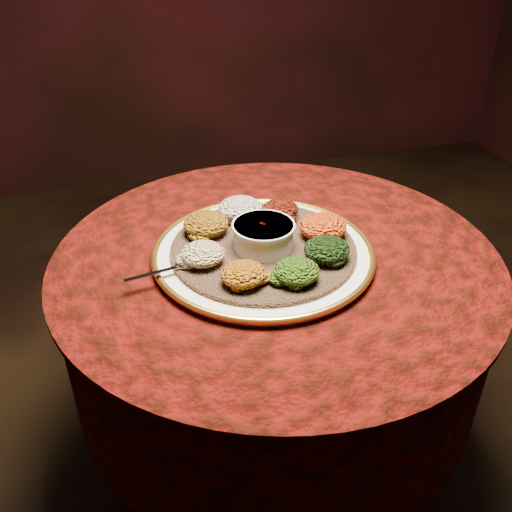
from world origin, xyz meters
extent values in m
plane|color=black|center=(0.00, 0.00, 0.00)|extent=(4.00, 4.00, 0.00)
cylinder|color=black|center=(0.00, 0.00, 0.02)|extent=(0.44, 0.44, 0.04)
cylinder|color=black|center=(0.00, 0.00, 0.34)|extent=(0.12, 0.12, 0.68)
cylinder|color=black|center=(0.00, 0.00, 0.70)|extent=(0.80, 0.80, 0.04)
cylinder|color=#470906|center=(0.00, 0.00, 0.56)|extent=(0.93, 0.93, 0.34)
cylinder|color=#470906|center=(0.00, 0.00, 0.73)|extent=(0.96, 0.96, 0.01)
cylinder|color=white|center=(-0.03, -0.01, 0.74)|extent=(0.56, 0.56, 0.02)
torus|color=gold|center=(-0.03, -0.01, 0.75)|extent=(0.47, 0.47, 0.01)
cylinder|color=brown|center=(-0.03, -0.01, 0.76)|extent=(0.51, 0.51, 0.01)
cylinder|color=silver|center=(-0.03, -0.01, 0.79)|extent=(0.12, 0.12, 0.05)
cylinder|color=silver|center=(-0.03, -0.01, 0.81)|extent=(0.13, 0.13, 0.01)
cylinder|color=#620407|center=(-0.03, -0.01, 0.81)|extent=(0.10, 0.10, 0.01)
ellipsoid|color=silver|center=(-0.19, -0.03, 0.77)|extent=(0.05, 0.03, 0.01)
cube|color=silver|center=(-0.26, -0.05, 0.77)|extent=(0.12, 0.03, 0.00)
ellipsoid|color=silver|center=(-0.05, 0.13, 0.79)|extent=(0.10, 0.09, 0.05)
ellipsoid|color=black|center=(0.04, 0.11, 0.78)|extent=(0.08, 0.08, 0.04)
ellipsoid|color=#BD7B0F|center=(0.10, 0.00, 0.79)|extent=(0.10, 0.10, 0.05)
ellipsoid|color=black|center=(0.08, -0.08, 0.78)|extent=(0.09, 0.09, 0.04)
ellipsoid|color=#A1360A|center=(0.00, -0.14, 0.78)|extent=(0.09, 0.08, 0.04)
ellipsoid|color=#A15B0E|center=(-0.10, -0.12, 0.78)|extent=(0.09, 0.08, 0.04)
ellipsoid|color=maroon|center=(-0.16, -0.03, 0.78)|extent=(0.09, 0.08, 0.04)
ellipsoid|color=#8A5610|center=(-0.13, 0.08, 0.79)|extent=(0.10, 0.09, 0.05)
camera|label=1|loc=(-0.32, -0.97, 1.40)|focal=40.00mm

